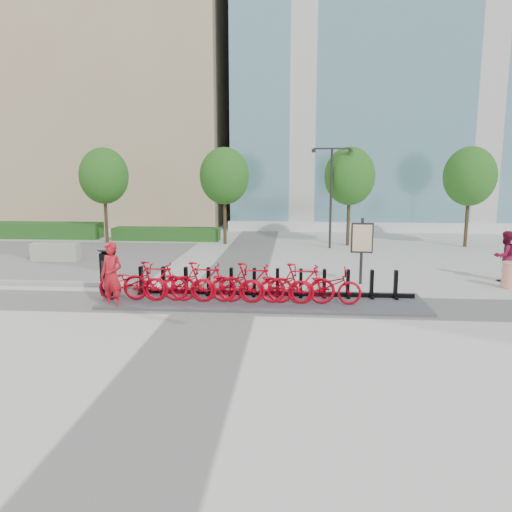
# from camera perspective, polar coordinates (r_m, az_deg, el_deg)

# --- Properties ---
(ground) EXTENTS (120.00, 120.00, 0.00)m
(ground) POSITION_cam_1_polar(r_m,az_deg,el_deg) (14.95, -4.30, -5.47)
(ground) COLOR beige
(tan_building) EXTENTS (26.00, 16.00, 30.00)m
(tan_building) POSITION_cam_1_polar(r_m,az_deg,el_deg) (45.54, -21.02, 23.32)
(tan_building) COLOR tan
(tan_building) RESTS_ON ground
(glass_building) EXTENTS (32.00, 16.00, 24.00)m
(glass_building) POSITION_cam_1_polar(r_m,az_deg,el_deg) (42.68, 21.83, 20.10)
(glass_building) COLOR teal
(glass_building) RESTS_ON ground
(gravel_patch) EXTENTS (14.00, 14.00, 0.00)m
(gravel_patch) POSITION_cam_1_polar(r_m,az_deg,el_deg) (24.84, -25.08, -0.19)
(gravel_patch) COLOR slate
(gravel_patch) RESTS_ON ground
(hedge_a) EXTENTS (10.00, 1.40, 0.90)m
(hedge_a) POSITION_cam_1_polar(r_m,az_deg,el_deg) (32.34, -25.68, 2.70)
(hedge_a) COLOR #206121
(hedge_a) RESTS_ON ground
(hedge_b) EXTENTS (6.00, 1.20, 0.70)m
(hedge_b) POSITION_cam_1_polar(r_m,az_deg,el_deg) (28.61, -10.18, 2.51)
(hedge_b) COLOR #206121
(hedge_b) RESTS_ON ground
(tree_0) EXTENTS (2.60, 2.60, 5.10)m
(tree_0) POSITION_cam_1_polar(r_m,az_deg,el_deg) (28.17, -16.99, 8.74)
(tree_0) COLOR brown
(tree_0) RESTS_ON ground
(tree_1) EXTENTS (2.60, 2.60, 5.10)m
(tree_1) POSITION_cam_1_polar(r_m,az_deg,el_deg) (26.51, -3.63, 9.09)
(tree_1) COLOR brown
(tree_1) RESTS_ON ground
(tree_2) EXTENTS (2.60, 2.60, 5.10)m
(tree_2) POSITION_cam_1_polar(r_m,az_deg,el_deg) (26.38, 10.66, 8.94)
(tree_2) COLOR brown
(tree_2) RESTS_ON ground
(tree_3) EXTENTS (2.60, 2.60, 5.10)m
(tree_3) POSITION_cam_1_polar(r_m,az_deg,el_deg) (27.66, 23.25, 8.36)
(tree_3) COLOR brown
(tree_3) RESTS_ON ground
(streetlamp) EXTENTS (2.00, 0.20, 5.00)m
(streetlamp) POSITION_cam_1_polar(r_m,az_deg,el_deg) (25.31, 8.59, 7.93)
(streetlamp) COLOR black
(streetlamp) RESTS_ON ground
(dock_pad) EXTENTS (9.60, 2.40, 0.08)m
(dock_pad) POSITION_cam_1_polar(r_m,az_deg,el_deg) (15.09, 0.78, -5.14)
(dock_pad) COLOR #49494E
(dock_pad) RESTS_ON ground
(dock_rail_posts) EXTENTS (8.02, 0.50, 0.85)m
(dock_rail_posts) POSITION_cam_1_polar(r_m,az_deg,el_deg) (15.43, 1.12, -3.02)
(dock_rail_posts) COLOR black
(dock_rail_posts) RESTS_ON dock_pad
(bike_0) EXTENTS (2.04, 0.71, 1.07)m
(bike_0) POSITION_cam_1_polar(r_m,az_deg,el_deg) (15.36, -14.00, -2.96)
(bike_0) COLOR #A80010
(bike_0) RESTS_ON dock_pad
(bike_1) EXTENTS (1.98, 0.56, 1.19)m
(bike_1) POSITION_cam_1_polar(r_m,az_deg,el_deg) (15.14, -11.42, -2.82)
(bike_1) COLOR #A80010
(bike_1) RESTS_ON dock_pad
(bike_2) EXTENTS (2.04, 0.71, 1.07)m
(bike_2) POSITION_cam_1_polar(r_m,az_deg,el_deg) (14.97, -8.76, -3.11)
(bike_2) COLOR #A80010
(bike_2) RESTS_ON dock_pad
(bike_3) EXTENTS (1.98, 0.56, 1.19)m
(bike_3) POSITION_cam_1_polar(r_m,az_deg,el_deg) (14.81, -6.05, -2.96)
(bike_3) COLOR #A80010
(bike_3) RESTS_ON dock_pad
(bike_4) EXTENTS (2.04, 0.71, 1.07)m
(bike_4) POSITION_cam_1_polar(r_m,az_deg,el_deg) (14.71, -3.28, -3.24)
(bike_4) COLOR #A80010
(bike_4) RESTS_ON dock_pad
(bike_5) EXTENTS (1.98, 0.56, 1.19)m
(bike_5) POSITION_cam_1_polar(r_m,az_deg,el_deg) (14.62, -0.48, -3.08)
(bike_5) COLOR #A80010
(bike_5) RESTS_ON dock_pad
(bike_6) EXTENTS (2.04, 0.71, 1.07)m
(bike_6) POSITION_cam_1_polar(r_m,az_deg,el_deg) (14.59, 2.34, -3.35)
(bike_6) COLOR #A80010
(bike_6) RESTS_ON dock_pad
(bike_7) EXTENTS (1.98, 0.56, 1.19)m
(bike_7) POSITION_cam_1_polar(r_m,az_deg,el_deg) (14.56, 5.18, -3.16)
(bike_7) COLOR #A80010
(bike_7) RESTS_ON dock_pad
(bike_8) EXTENTS (2.04, 0.71, 1.07)m
(bike_8) POSITION_cam_1_polar(r_m,az_deg,el_deg) (14.60, 8.00, -3.42)
(bike_8) COLOR #A80010
(bike_8) RESTS_ON dock_pad
(kiosk) EXTENTS (0.48, 0.42, 1.45)m
(kiosk) POSITION_cam_1_polar(r_m,az_deg,el_deg) (16.13, -16.58, -1.89)
(kiosk) COLOR black
(kiosk) RESTS_ON dock_pad
(worker_red) EXTENTS (0.79, 0.63, 1.91)m
(worker_red) POSITION_cam_1_polar(r_m,az_deg,el_deg) (14.86, -16.18, -2.15)
(worker_red) COLOR #B5121E
(worker_red) RESTS_ON ground
(pedestrian) EXTENTS (1.06, 0.95, 1.81)m
(pedestrian) POSITION_cam_1_polar(r_m,az_deg,el_deg) (19.80, 26.56, -0.02)
(pedestrian) COLOR maroon
(pedestrian) RESTS_ON ground
(construction_barrel) EXTENTS (0.53, 0.53, 0.90)m
(construction_barrel) POSITION_cam_1_polar(r_m,az_deg,el_deg) (18.78, 26.95, -1.95)
(construction_barrel) COLOR #F85120
(construction_barrel) RESTS_ON ground
(jersey_barrier) EXTENTS (2.05, 0.62, 0.78)m
(jersey_barrier) POSITION_cam_1_polar(r_m,az_deg,el_deg) (23.35, -21.95, 0.40)
(jersey_barrier) COLOR #B3B5A8
(jersey_barrier) RESTS_ON ground
(map_sign) EXTENTS (0.76, 0.14, 2.30)m
(map_sign) POSITION_cam_1_polar(r_m,az_deg,el_deg) (17.56, 12.01, 1.72)
(map_sign) COLOR black
(map_sign) RESTS_ON ground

